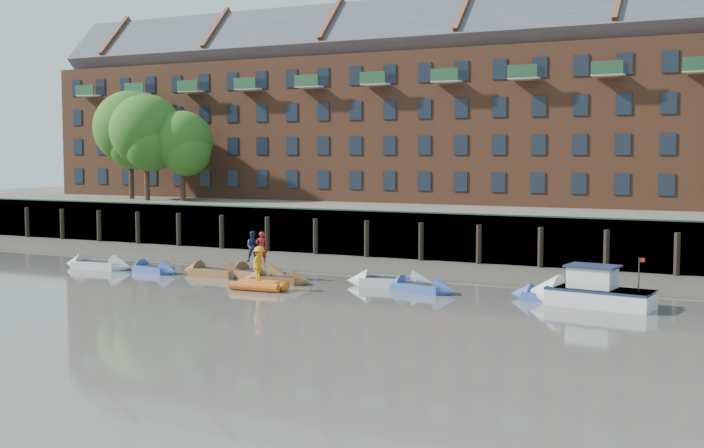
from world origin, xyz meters
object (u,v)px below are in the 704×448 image
Objects in this scene: rowboat_7 at (552,297)px; person_rib_crew at (259,263)px; rowboat_3 at (257,275)px; rowboat_6 at (420,288)px; rowboat_2 at (215,272)px; person_rower_a at (262,247)px; rowboat_0 at (98,265)px; motor_launch at (580,292)px; person_rower_b at (253,247)px; rowboat_4 at (276,280)px; rowboat_1 at (153,269)px; rib_tender at (261,286)px; rowboat_5 at (390,282)px.

person_rib_crew is (-14.56, -3.49, 1.19)m from rowboat_7.
rowboat_6 is at bearing 11.25° from rowboat_3.
rowboat_2 is 2.57× the size of person_rower_a.
rowboat_7 is at bearing -3.52° from rowboat_0.
rowboat_2 is 1.04× the size of rowboat_6.
rowboat_0 is 11.32m from rowboat_3.
motor_launch is at bearing -12.03° from rowboat_7.
person_rower_b is at bearing 33.39° from person_rib_crew.
person_rib_crew is (0.43, -2.36, 1.20)m from rowboat_4.
person_rower_a reaches higher than rowboat_3.
person_rower_b is at bearing -1.01° from rowboat_0.
rowboat_3 is at bearing 14.23° from rowboat_1.
rowboat_7 is (6.84, 0.20, -0.00)m from rowboat_6.
rowboat_7 is at bearing 10.49° from rib_tender.
rowboat_2 is 0.91× the size of rowboat_5.
person_rib_crew is at bearing -83.15° from person_rower_b.
person_rib_crew is at bearing 84.27° from person_rower_a.
rowboat_3 is 1.59× the size of rib_tender.
person_rower_a reaches higher than person_rower_b.
rowboat_2 reaches higher than rowboat_1.
rib_tender is 0.51× the size of motor_launch.
rowboat_0 is 1.14× the size of rowboat_7.
rowboat_2 is (4.24, 0.40, 0.03)m from rowboat_1.
rib_tender is at bearing 17.11° from motor_launch.
rowboat_6 is at bearing 1.91° from rowboat_2.
rowboat_7 is 2.40× the size of person_rib_crew.
person_rower_a reaches higher than rowboat_7.
rowboat_7 is (14.99, 1.13, 0.01)m from rowboat_4.
motor_launch is 16.29m from person_rib_crew.
rowboat_7 reaches higher than rib_tender.
rowboat_0 is 28.17m from rowboat_7.
rowboat_3 is 1.13× the size of rowboat_6.
rib_tender is (13.66, -2.50, -0.01)m from rowboat_0.
rowboat_4 is at bearing 7.51° from rowboat_1.
person_rower_a reaches higher than rowboat_5.
rowboat_7 is 17.25m from person_rower_b.
rowboat_3 reaches higher than rowboat_0.
rib_tender is (9.47, -2.72, 0.03)m from rowboat_1.
rowboat_5 is (10.79, 1.02, 0.02)m from rowboat_2.
motor_launch reaches higher than rowboat_5.
rowboat_0 is 13.17m from rowboat_4.
person_rower_a is (7.38, 0.56, 1.64)m from rowboat_1.
rowboat_7 is 1.55m from motor_launch.
rowboat_5 is at bearing 33.97° from rib_tender.
rowboat_0 is 1.56× the size of rib_tender.
person_rower_b reaches higher than rowboat_3.
rowboat_1 is at bearing -173.05° from rowboat_2.
person_rower_b reaches higher than rib_tender.
rowboat_5 is at bearing 149.56° from person_rower_a.
person_rib_crew is at bearing -129.52° from rib_tender.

